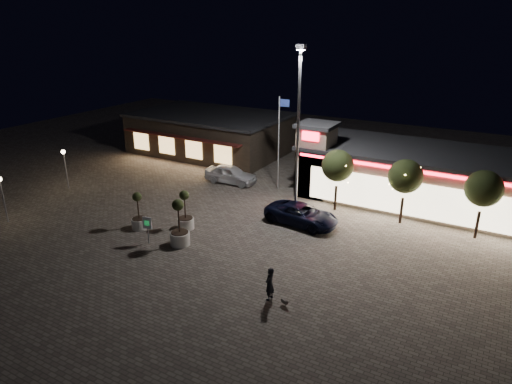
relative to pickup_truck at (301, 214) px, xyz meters
The scene contains 18 objects.
ground 7.82m from the pickup_truck, 111.27° to the right, with size 90.00×90.00×0.00m, color #6D6358.
retail_building 10.95m from the pickup_truck, 52.02° to the left, with size 20.40×8.40×6.10m.
restaurant_building 21.14m from the pickup_truck, 142.92° to the left, with size 16.40×11.00×4.30m.
floodlight_pole 6.37m from the pickup_truck, 138.03° to the left, with size 0.60×0.40×12.38m.
flagpole 8.45m from the pickup_truck, 129.48° to the left, with size 0.95×0.10×8.00m.
lamp_post_west 21.15m from the pickup_truck, behind, with size 0.36×0.36×3.48m.
lamp_post_south 21.51m from the pickup_truck, 151.41° to the right, with size 0.36×0.36×3.48m.
string_tree_a 4.83m from the pickup_truck, 72.57° to the left, with size 2.42×2.42×4.79m.
string_tree_b 7.75m from the pickup_truck, 31.21° to the left, with size 2.42×2.42×4.79m.
string_tree_c 12.12m from the pickup_truck, 18.51° to the left, with size 2.42×2.42×4.79m.
pickup_truck is the anchor object (origin of this frame).
white_sedan 10.49m from the pickup_truck, 151.63° to the left, with size 1.93×4.79×1.63m, color silver.
pedestrian 9.83m from the pickup_truck, 75.49° to the right, with size 0.67×0.44×1.85m, color black.
dog 10.27m from the pickup_truck, 70.28° to the right, with size 0.49×0.33×0.27m.
planter_left 11.53m from the pickup_truck, 146.69° to the right, with size 1.11×1.11×2.73m.
planter_mid 8.86m from the pickup_truck, 129.11° to the right, with size 1.30×1.30×3.19m.
planter_right 8.26m from the pickup_truck, 145.13° to the right, with size 1.16×1.16×2.86m.
valet_sign 10.82m from the pickup_truck, 133.75° to the right, with size 0.62×0.19×1.90m.
Camera 1 is at (14.81, -20.48, 13.86)m, focal length 32.00 mm.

